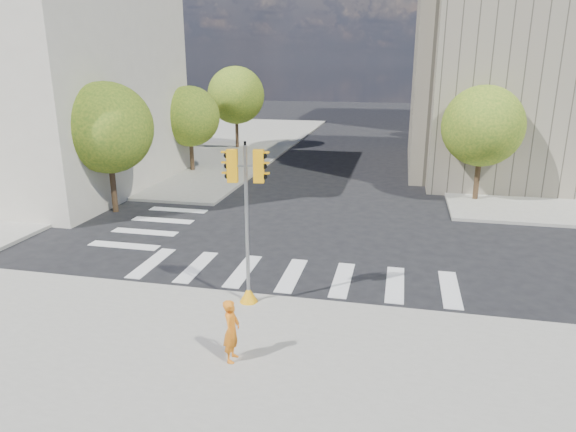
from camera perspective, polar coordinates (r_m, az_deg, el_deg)
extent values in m
plane|color=black|center=(20.12, 1.89, -4.42)|extent=(160.00, 160.00, 0.00)
cube|color=gray|center=(50.75, -15.29, 8.04)|extent=(28.00, 40.00, 0.15)
cube|color=gray|center=(33.92, 22.79, 15.07)|extent=(8.00, 8.00, 14.00)
cylinder|color=#382616|center=(27.09, -18.82, 2.97)|extent=(0.28, 0.28, 2.45)
sphere|color=#2C5D1A|center=(26.58, -19.43, 9.22)|extent=(4.40, 4.40, 4.40)
cylinder|color=#382616|center=(35.84, -10.63, 6.55)|extent=(0.28, 0.28, 2.17)
sphere|color=#2C5D1A|center=(35.47, -10.87, 10.82)|extent=(4.00, 4.00, 4.00)
cylinder|color=#382616|center=(45.06, -5.69, 9.10)|extent=(0.28, 0.28, 2.62)
sphere|color=#2C5D1A|center=(44.75, -5.81, 13.20)|extent=(4.80, 4.80, 4.80)
cylinder|color=#382616|center=(29.38, 20.24, 3.79)|extent=(0.28, 0.28, 2.38)
sphere|color=#2C5D1A|center=(28.92, 20.82, 9.33)|extent=(4.20, 4.20, 4.20)
cylinder|color=#382616|center=(41.10, 18.21, 7.54)|extent=(0.28, 0.28, 2.52)
sphere|color=#2C5D1A|center=(40.76, 18.61, 11.83)|extent=(4.60, 4.60, 4.60)
cylinder|color=#382616|center=(52.97, 17.05, 9.41)|extent=(0.28, 0.28, 2.27)
sphere|color=#2C5D1A|center=(52.72, 17.31, 12.35)|extent=(4.00, 4.00, 4.00)
cylinder|color=black|center=(32.92, 20.78, 10.27)|extent=(0.12, 0.12, 8.00)
cube|color=black|center=(32.79, 21.53, 17.21)|extent=(0.35, 0.18, 0.22)
cylinder|color=black|center=(46.78, 18.51, 12.11)|extent=(0.12, 0.12, 8.00)
cube|color=black|center=(46.68, 18.98, 17.00)|extent=(0.35, 0.18, 0.22)
cone|color=orange|center=(16.04, -4.40, -8.65)|extent=(0.56, 0.56, 0.50)
cylinder|color=gray|center=(15.24, -4.58, -1.22)|extent=(0.11, 0.11, 4.86)
cylinder|color=black|center=(14.66, -4.81, 8.04)|extent=(0.07, 0.07, 0.12)
cylinder|color=gray|center=(14.77, -4.75, 5.55)|extent=(0.90, 0.20, 0.06)
cube|color=orange|center=(14.83, -6.21, 5.56)|extent=(0.33, 0.26, 0.95)
cube|color=orange|center=(14.72, -3.28, 5.54)|extent=(0.33, 0.26, 0.95)
imported|color=orange|center=(12.94, -6.29, -12.54)|extent=(0.40, 0.60, 1.62)
cube|color=silver|center=(28.81, -27.52, 1.04)|extent=(5.69, 2.69, 0.50)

